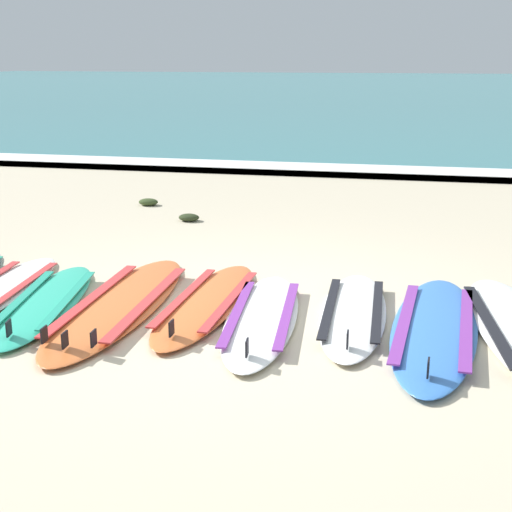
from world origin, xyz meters
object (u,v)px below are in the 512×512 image
surfboard_1 (1,290)px  surfboard_7 (435,328)px  surfboard_3 (120,304)px  surfboard_6 (353,313)px  surfboard_4 (207,302)px  surfboard_5 (262,317)px  surfboard_2 (46,303)px

surfboard_1 → surfboard_7: bearing=-2.0°
surfboard_3 → surfboard_6: bearing=5.8°
surfboard_4 → surfboard_6: (1.17, 0.00, 0.00)m
surfboard_3 → surfboard_4: (0.67, 0.19, -0.00)m
surfboard_4 → surfboard_3: bearing=-164.3°
surfboard_4 → surfboard_5: same height
surfboard_5 → surfboard_6: size_ratio=1.05×
surfboard_4 → surfboard_7: same height
surfboard_1 → surfboard_6: (2.97, 0.07, 0.00)m
surfboard_3 → surfboard_6: 1.85m
surfboard_5 → surfboard_7: size_ratio=0.87×
surfboard_2 → surfboard_5: 1.77m
surfboard_1 → surfboard_3: 1.13m
surfboard_6 → surfboard_1: bearing=-178.6°
surfboard_1 → surfboard_3: (1.12, -0.11, 0.00)m
surfboard_4 → surfboard_7: 1.80m
surfboard_4 → surfboard_6: size_ratio=1.06×
surfboard_3 → surfboard_4: same height
surfboard_2 → surfboard_6: same height
surfboard_1 → surfboard_4: 1.80m
surfboard_3 → surfboard_6: size_ratio=1.28×
surfboard_2 → surfboard_1: bearing=157.7°
surfboard_2 → surfboard_4: same height
surfboard_6 → surfboard_7: 0.64m
surfboard_1 → surfboard_7: size_ratio=0.85×
surfboard_1 → surfboard_6: bearing=1.4°
surfboard_7 → surfboard_4: bearing=173.6°
surfboard_5 → surfboard_3: bearing=176.9°
surfboard_5 → surfboard_1: bearing=175.6°
surfboard_2 → surfboard_5: size_ratio=0.99×
surfboard_1 → surfboard_6: same height
surfboard_2 → surfboard_4: 1.30m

